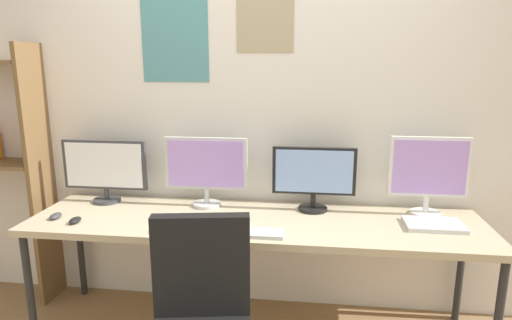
{
  "coord_description": "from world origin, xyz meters",
  "views": [
    {
      "loc": [
        0.31,
        -1.82,
        1.66
      ],
      "look_at": [
        0.0,
        0.65,
        1.09
      ],
      "focal_mm": 30.57,
      "sensor_mm": 36.0,
      "label": 1
    }
  ],
  "objects_px": {
    "monitor_center_left": "(206,168)",
    "laptop_closed": "(434,225)",
    "keyboard_main": "(250,233)",
    "mouse_left_side": "(75,220)",
    "monitor_far_left": "(105,168)",
    "mouse_right_side": "(56,216)",
    "monitor_center_right": "(314,175)",
    "coffee_mug": "(173,225)",
    "monitor_far_right": "(429,172)",
    "desk": "(255,227)"
  },
  "relations": [
    {
      "from": "laptop_closed",
      "to": "keyboard_main",
      "type": "bearing_deg",
      "value": -166.37
    },
    {
      "from": "monitor_far_right",
      "to": "laptop_closed",
      "type": "xyz_separation_m",
      "value": [
        -0.0,
        -0.2,
        -0.26
      ]
    },
    {
      "from": "desk",
      "to": "keyboard_main",
      "type": "bearing_deg",
      "value": -90.0
    },
    {
      "from": "mouse_left_side",
      "to": "monitor_far_right",
      "type": "bearing_deg",
      "value": 10.96
    },
    {
      "from": "monitor_far_right",
      "to": "coffee_mug",
      "type": "height_order",
      "value": "monitor_far_right"
    },
    {
      "from": "keyboard_main",
      "to": "coffee_mug",
      "type": "bearing_deg",
      "value": -176.56
    },
    {
      "from": "monitor_center_left",
      "to": "laptop_closed",
      "type": "bearing_deg",
      "value": -8.4
    },
    {
      "from": "desk",
      "to": "laptop_closed",
      "type": "bearing_deg",
      "value": 0.64
    },
    {
      "from": "desk",
      "to": "monitor_center_left",
      "type": "distance_m",
      "value": 0.5
    },
    {
      "from": "monitor_far_right",
      "to": "mouse_right_side",
      "type": "xyz_separation_m",
      "value": [
        -2.2,
        -0.34,
        -0.25
      ]
    },
    {
      "from": "keyboard_main",
      "to": "monitor_far_right",
      "type": "bearing_deg",
      "value": 23.42
    },
    {
      "from": "monitor_far_right",
      "to": "laptop_closed",
      "type": "relative_size",
      "value": 1.5
    },
    {
      "from": "monitor_far_left",
      "to": "mouse_left_side",
      "type": "distance_m",
      "value": 0.45
    },
    {
      "from": "monitor_center_right",
      "to": "monitor_far_right",
      "type": "xyz_separation_m",
      "value": [
        0.68,
        0.0,
        0.04
      ]
    },
    {
      "from": "monitor_center_left",
      "to": "monitor_center_right",
      "type": "bearing_deg",
      "value": -0.0
    },
    {
      "from": "monitor_center_right",
      "to": "coffee_mug",
      "type": "relative_size",
      "value": 4.84
    },
    {
      "from": "mouse_left_side",
      "to": "monitor_center_left",
      "type": "bearing_deg",
      "value": 30.02
    },
    {
      "from": "mouse_left_side",
      "to": "mouse_right_side",
      "type": "bearing_deg",
      "value": 160.97
    },
    {
      "from": "monitor_center_left",
      "to": "laptop_closed",
      "type": "distance_m",
      "value": 1.4
    },
    {
      "from": "mouse_left_side",
      "to": "laptop_closed",
      "type": "distance_m",
      "value": 2.06
    },
    {
      "from": "keyboard_main",
      "to": "monitor_center_right",
      "type": "bearing_deg",
      "value": 52.42
    },
    {
      "from": "monitor_center_left",
      "to": "coffee_mug",
      "type": "bearing_deg",
      "value": -99.5
    },
    {
      "from": "monitor_center_right",
      "to": "coffee_mug",
      "type": "bearing_deg",
      "value": -148.37
    },
    {
      "from": "mouse_right_side",
      "to": "laptop_closed",
      "type": "bearing_deg",
      "value": 3.72
    },
    {
      "from": "monitor_center_right",
      "to": "keyboard_main",
      "type": "distance_m",
      "value": 0.6
    },
    {
      "from": "desk",
      "to": "monitor_far_left",
      "type": "relative_size",
      "value": 4.77
    },
    {
      "from": "desk",
      "to": "mouse_right_side",
      "type": "xyz_separation_m",
      "value": [
        -1.18,
        -0.13,
        0.06
      ]
    },
    {
      "from": "monitor_far_right",
      "to": "coffee_mug",
      "type": "distance_m",
      "value": 1.53
    },
    {
      "from": "desk",
      "to": "mouse_left_side",
      "type": "relative_size",
      "value": 27.93
    },
    {
      "from": "monitor_far_left",
      "to": "mouse_left_side",
      "type": "height_order",
      "value": "monitor_far_left"
    },
    {
      "from": "mouse_right_side",
      "to": "coffee_mug",
      "type": "height_order",
      "value": "coffee_mug"
    },
    {
      "from": "keyboard_main",
      "to": "mouse_right_side",
      "type": "distance_m",
      "value": 1.18
    },
    {
      "from": "monitor_far_left",
      "to": "monitor_center_left",
      "type": "relative_size",
      "value": 1.06
    },
    {
      "from": "monitor_far_left",
      "to": "monitor_center_right",
      "type": "bearing_deg",
      "value": -0.0
    },
    {
      "from": "coffee_mug",
      "to": "mouse_left_side",
      "type": "bearing_deg",
      "value": 173.37
    },
    {
      "from": "coffee_mug",
      "to": "monitor_center_left",
      "type": "bearing_deg",
      "value": 80.5
    },
    {
      "from": "desk",
      "to": "monitor_far_right",
      "type": "xyz_separation_m",
      "value": [
        1.02,
        0.21,
        0.31
      ]
    },
    {
      "from": "monitor_center_right",
      "to": "mouse_right_side",
      "type": "relative_size",
      "value": 5.34
    },
    {
      "from": "monitor_center_right",
      "to": "coffee_mug",
      "type": "distance_m",
      "value": 0.91
    },
    {
      "from": "monitor_far_right",
      "to": "mouse_left_side",
      "type": "xyz_separation_m",
      "value": [
        -2.05,
        -0.4,
        -0.25
      ]
    },
    {
      "from": "monitor_center_right",
      "to": "laptop_closed",
      "type": "bearing_deg",
      "value": -16.47
    },
    {
      "from": "monitor_far_left",
      "to": "mouse_right_side",
      "type": "xyz_separation_m",
      "value": [
        -0.16,
        -0.34,
        -0.21
      ]
    },
    {
      "from": "monitor_center_left",
      "to": "coffee_mug",
      "type": "height_order",
      "value": "monitor_center_left"
    },
    {
      "from": "keyboard_main",
      "to": "mouse_left_side",
      "type": "height_order",
      "value": "mouse_left_side"
    },
    {
      "from": "monitor_far_right",
      "to": "mouse_right_side",
      "type": "relative_size",
      "value": 5.01
    },
    {
      "from": "keyboard_main",
      "to": "desk",
      "type": "bearing_deg",
      "value": 90.0
    },
    {
      "from": "mouse_right_side",
      "to": "desk",
      "type": "bearing_deg",
      "value": 6.37
    },
    {
      "from": "keyboard_main",
      "to": "mouse_left_side",
      "type": "relative_size",
      "value": 3.84
    },
    {
      "from": "monitor_far_right",
      "to": "keyboard_main",
      "type": "relative_size",
      "value": 1.31
    },
    {
      "from": "monitor_center_left",
      "to": "mouse_right_side",
      "type": "distance_m",
      "value": 0.94
    }
  ]
}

